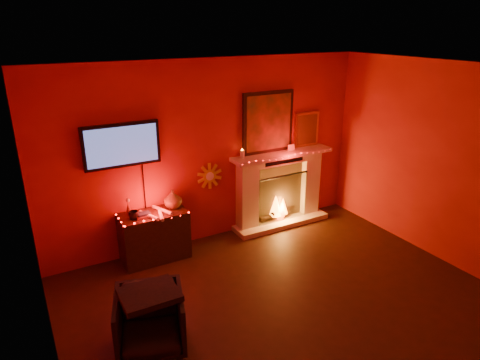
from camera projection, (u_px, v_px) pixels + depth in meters
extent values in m
plane|color=black|center=(312.00, 328.00, 4.68)|extent=(5.00, 5.00, 0.00)
plane|color=silver|center=(330.00, 76.00, 3.74)|extent=(5.00, 5.00, 0.00)
plane|color=maroon|center=(211.00, 153.00, 6.26)|extent=(5.00, 0.00, 5.00)
plane|color=maroon|center=(47.00, 288.00, 3.08)|extent=(0.00, 5.00, 5.00)
plane|color=maroon|center=(478.00, 175.00, 5.35)|extent=(0.00, 5.00, 5.00)
cube|color=beige|center=(281.00, 222.00, 7.08)|extent=(1.65, 0.40, 0.08)
cube|color=beige|center=(247.00, 198.00, 6.70)|extent=(0.30, 0.22, 0.95)
cube|color=beige|center=(309.00, 185.00, 7.24)|extent=(0.30, 0.22, 0.95)
cube|color=beige|center=(280.00, 159.00, 6.78)|extent=(1.50, 0.22, 0.14)
cube|color=beige|center=(283.00, 154.00, 6.70)|extent=(1.72, 0.34, 0.06)
cube|color=#8B6F51|center=(277.00, 190.00, 7.02)|extent=(0.90, 0.10, 0.95)
cube|color=black|center=(283.00, 199.00, 6.90)|extent=(0.90, 0.02, 0.78)
cylinder|color=black|center=(274.00, 216.00, 7.05)|extent=(0.55, 0.09, 0.09)
cylinder|color=black|center=(283.00, 210.00, 7.12)|extent=(0.51, 0.18, 0.08)
cone|color=orange|center=(276.00, 206.00, 6.99)|extent=(0.20, 0.20, 0.34)
cone|color=orange|center=(283.00, 206.00, 7.08)|extent=(0.16, 0.16, 0.26)
sphere|color=#FF3F07|center=(279.00, 214.00, 7.08)|extent=(0.18, 0.18, 0.18)
cube|color=black|center=(268.00, 122.00, 6.54)|extent=(0.88, 0.05, 0.95)
cube|color=#C5401A|center=(269.00, 123.00, 6.52)|extent=(0.78, 0.01, 0.85)
cube|color=#BE8337|center=(306.00, 129.00, 6.96)|extent=(0.46, 0.04, 0.56)
cube|color=#A37525|center=(307.00, 129.00, 6.94)|extent=(0.38, 0.01, 0.48)
cylinder|color=beige|center=(242.00, 154.00, 6.39)|extent=(0.07, 0.07, 0.12)
cube|color=silver|center=(291.00, 147.00, 6.78)|extent=(0.12, 0.01, 0.10)
cube|color=black|center=(122.00, 145.00, 5.53)|extent=(1.00, 0.06, 0.58)
cube|color=#4562B3|center=(122.00, 146.00, 5.50)|extent=(0.92, 0.01, 0.50)
cylinder|color=black|center=(144.00, 186.00, 5.87)|extent=(0.02, 0.02, 0.66)
cylinder|color=gold|center=(210.00, 176.00, 6.35)|extent=(0.20, 0.03, 0.20)
cylinder|color=silver|center=(210.00, 176.00, 6.33)|extent=(0.13, 0.01, 0.13)
cube|color=black|center=(154.00, 236.00, 5.95)|extent=(0.92, 0.46, 0.70)
imported|color=brown|center=(173.00, 199.00, 5.96)|extent=(0.25, 0.25, 0.27)
imported|color=black|center=(134.00, 215.00, 5.65)|extent=(0.14, 0.14, 0.11)
cylinder|color=silver|center=(149.00, 216.00, 5.70)|extent=(0.18, 0.37, 0.05)
cylinder|color=silver|center=(161.00, 214.00, 5.74)|extent=(0.13, 0.38, 0.05)
cylinder|color=silver|center=(162.00, 210.00, 5.87)|extent=(0.18, 0.37, 0.05)
cube|color=#571918|center=(143.00, 216.00, 5.71)|extent=(0.20, 0.14, 0.03)
cube|color=#1C3142|center=(144.00, 214.00, 5.71)|extent=(0.17, 0.12, 0.02)
imported|color=black|center=(150.00, 321.00, 4.31)|extent=(0.85, 0.86, 0.63)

